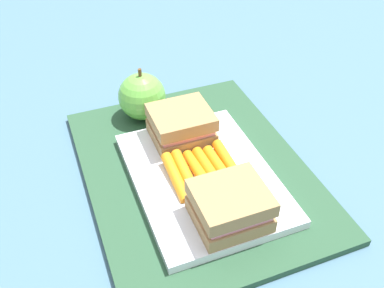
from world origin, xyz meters
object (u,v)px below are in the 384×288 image
(food_tray, at_px, (203,177))
(sandwich_half_right, at_px, (181,125))
(sandwich_half_left, at_px, (230,206))
(carrot_sticks_bundle, at_px, (203,170))
(apple, at_px, (142,96))

(food_tray, relative_size, sandwich_half_right, 2.88)
(sandwich_half_left, relative_size, carrot_sticks_bundle, 0.93)
(sandwich_half_left, bearing_deg, carrot_sticks_bundle, 0.14)
(carrot_sticks_bundle, bearing_deg, sandwich_half_left, -179.86)
(food_tray, relative_size, apple, 2.84)
(sandwich_half_right, height_order, apple, apple)
(sandwich_half_right, xyz_separation_m, apple, (0.08, 0.03, 0.00))
(sandwich_half_right, xyz_separation_m, carrot_sticks_bundle, (-0.08, 0.00, -0.02))
(food_tray, xyz_separation_m, sandwich_half_right, (0.08, 0.00, 0.03))
(carrot_sticks_bundle, bearing_deg, apple, 10.70)
(sandwich_half_left, height_order, sandwich_half_right, same)
(apple, bearing_deg, sandwich_half_left, -172.72)
(sandwich_half_left, xyz_separation_m, sandwich_half_right, (0.16, 0.00, 0.00))
(food_tray, xyz_separation_m, carrot_sticks_bundle, (0.00, 0.00, 0.01))
(carrot_sticks_bundle, distance_m, apple, 0.16)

